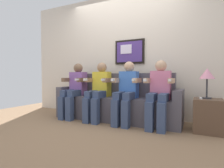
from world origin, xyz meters
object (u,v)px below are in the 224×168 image
object	(u,v)px
person_left_center	(99,89)
table_lamp	(207,75)
person_leftmost	(75,88)
side_table_right	(208,116)
person_right_center	(127,90)
person_rightmost	(159,91)
couch	(116,104)
spare_remote_on_table	(201,98)

from	to	relation	value
person_left_center	table_lamp	xyz separation A→B (m)	(1.82, 0.11, 0.25)
person_leftmost	side_table_right	bearing A→B (deg)	1.45
person_right_center	side_table_right	size ratio (longest dim) A/B	2.22
person_leftmost	person_rightmost	distance (m)	1.70
couch	side_table_right	size ratio (longest dim) A/B	4.83
couch	person_rightmost	size ratio (longest dim) A/B	2.18
person_right_center	person_leftmost	bearing A→B (deg)	179.98
side_table_right	couch	bearing A→B (deg)	176.06
couch	side_table_right	distance (m)	1.56
person_leftmost	person_right_center	size ratio (longest dim) A/B	1.00
person_left_center	person_right_center	distance (m)	0.57
person_left_center	person_rightmost	world-z (taller)	same
person_right_center	couch	bearing A→B (deg)	149.25
spare_remote_on_table	person_right_center	bearing A→B (deg)	-177.02
person_right_center	spare_remote_on_table	distance (m)	1.18
table_lamp	spare_remote_on_table	size ratio (longest dim) A/B	3.54
side_table_right	table_lamp	size ratio (longest dim) A/B	1.09
person_left_center	person_right_center	bearing A→B (deg)	0.00
person_right_center	person_rightmost	world-z (taller)	same
person_left_center	person_rightmost	size ratio (longest dim) A/B	1.00
table_lamp	spare_remote_on_table	world-z (taller)	table_lamp
person_left_center	person_right_center	xyz separation A→B (m)	(0.57, 0.00, 0.00)
person_rightmost	spare_remote_on_table	distance (m)	0.62
couch	table_lamp	world-z (taller)	table_lamp
person_leftmost	spare_remote_on_table	bearing A→B (deg)	1.50
couch	spare_remote_on_table	world-z (taller)	couch
side_table_right	person_leftmost	bearing A→B (deg)	-178.55
person_right_center	spare_remote_on_table	world-z (taller)	person_right_center
person_left_center	side_table_right	bearing A→B (deg)	1.91
person_leftmost	person_rightmost	bearing A→B (deg)	-0.02
side_table_right	table_lamp	bearing A→B (deg)	112.79
person_left_center	person_leftmost	bearing A→B (deg)	179.95
couch	side_table_right	bearing A→B (deg)	-3.94
person_right_center	side_table_right	bearing A→B (deg)	2.76
person_right_center	table_lamp	size ratio (longest dim) A/B	2.41
table_lamp	side_table_right	bearing A→B (deg)	-67.21
person_right_center	person_rightmost	size ratio (longest dim) A/B	1.00
person_left_center	table_lamp	distance (m)	1.84
person_rightmost	side_table_right	xyz separation A→B (m)	(0.71, 0.06, -0.36)
table_lamp	spare_remote_on_table	xyz separation A→B (m)	(-0.08, -0.04, -0.35)
person_rightmost	side_table_right	world-z (taller)	person_rightmost
person_left_center	person_right_center	world-z (taller)	same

